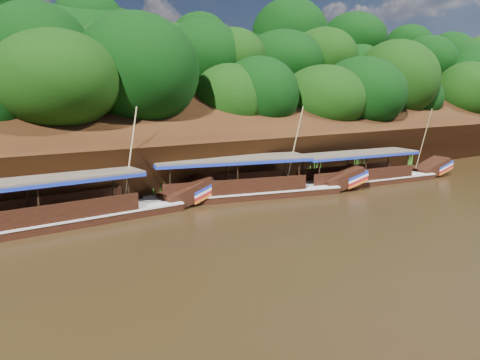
% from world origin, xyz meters
% --- Properties ---
extents(ground, '(160.00, 160.00, 0.00)m').
position_xyz_m(ground, '(0.00, 0.00, 0.00)').
color(ground, black).
rests_on(ground, ground).
extents(riverbank, '(120.00, 30.06, 19.40)m').
position_xyz_m(riverbank, '(-0.01, 22.73, 1.89)').
color(riverbank, black).
rests_on(riverbank, ground).
extents(boat_0, '(15.34, 4.09, 6.10)m').
position_xyz_m(boat_0, '(10.83, 6.16, 0.56)').
color(boat_0, black).
rests_on(boat_0, ground).
extents(boat_1, '(15.69, 6.02, 6.48)m').
position_xyz_m(boat_1, '(0.65, 7.43, 0.61)').
color(boat_1, black).
rests_on(boat_1, ground).
extents(boat_2, '(16.95, 3.25, 6.58)m').
position_xyz_m(boat_2, '(-11.34, 7.65, 0.60)').
color(boat_2, black).
rests_on(boat_2, ground).
extents(reeds, '(48.22, 2.12, 2.07)m').
position_xyz_m(reeds, '(-2.54, 9.53, 0.89)').
color(reeds, '#2C6E1B').
rests_on(reeds, ground).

